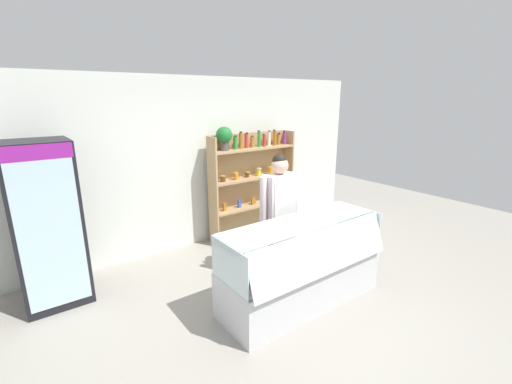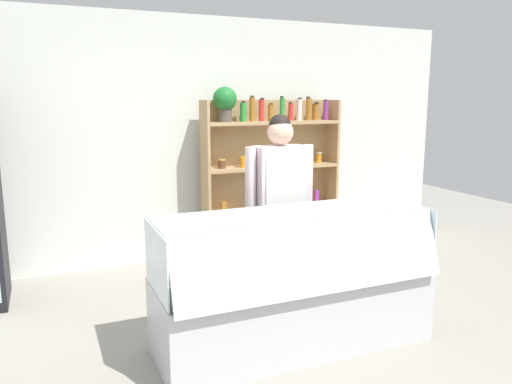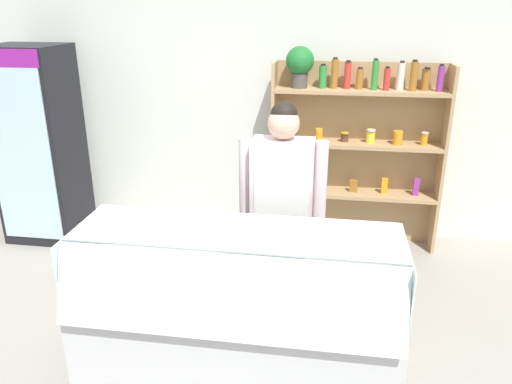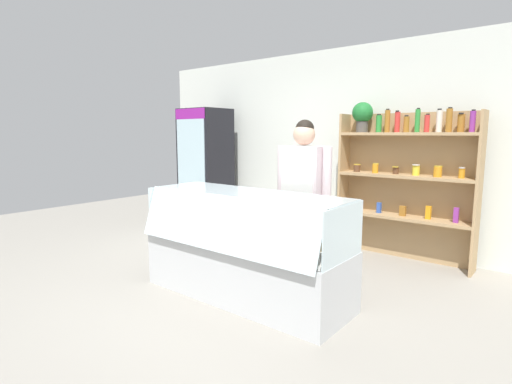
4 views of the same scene
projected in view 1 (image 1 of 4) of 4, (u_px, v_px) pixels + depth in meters
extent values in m
plane|color=gray|center=(288.00, 303.00, 4.11)|extent=(12.00, 12.00, 0.00)
cube|color=silver|center=(195.00, 163.00, 5.53)|extent=(6.80, 0.10, 2.70)
cube|color=black|center=(47.00, 225.00, 3.92)|extent=(0.70, 0.63, 1.94)
cube|color=silver|center=(51.00, 234.00, 3.67)|extent=(0.62, 0.01, 1.74)
cube|color=#8C1E8C|center=(37.00, 152.00, 3.43)|extent=(0.66, 0.01, 0.16)
cylinder|color=purple|center=(39.00, 288.00, 3.78)|extent=(0.06, 0.06, 0.19)
cylinder|color=orange|center=(59.00, 284.00, 3.90)|extent=(0.06, 0.06, 0.17)
cylinder|color=silver|center=(78.00, 278.00, 4.01)|extent=(0.07, 0.07, 0.17)
cylinder|color=purple|center=(28.00, 245.00, 3.63)|extent=(0.06, 0.06, 0.21)
cylinder|color=silver|center=(44.00, 242.00, 3.71)|extent=(0.06, 0.06, 0.21)
cylinder|color=red|center=(59.00, 239.00, 3.79)|extent=(0.06, 0.06, 0.22)
cylinder|color=orange|center=(74.00, 238.00, 3.88)|extent=(0.06, 0.06, 0.14)
cylinder|color=#3356B2|center=(22.00, 200.00, 3.51)|extent=(0.05, 0.05, 0.19)
cylinder|color=silver|center=(44.00, 196.00, 3.62)|extent=(0.06, 0.06, 0.20)
cylinder|color=orange|center=(64.00, 195.00, 3.73)|extent=(0.06, 0.06, 0.15)
cube|color=tan|center=(249.00, 184.00, 6.04)|extent=(1.62, 0.02, 1.79)
cube|color=tan|center=(213.00, 193.00, 5.48)|extent=(0.03, 0.28, 1.79)
cube|color=tan|center=(288.00, 179.00, 6.39)|extent=(0.03, 0.28, 1.79)
cube|color=tan|center=(253.00, 205.00, 6.03)|extent=(1.56, 0.28, 0.04)
cube|color=tan|center=(253.00, 178.00, 5.90)|extent=(1.56, 0.28, 0.04)
cube|color=tan|center=(253.00, 149.00, 5.76)|extent=(1.56, 0.28, 0.04)
cylinder|color=#4C4742|center=(224.00, 146.00, 5.41)|extent=(0.15, 0.15, 0.14)
sphere|color=#1E6F2D|center=(224.00, 135.00, 5.37)|extent=(0.26, 0.26, 0.26)
cylinder|color=#2D8C38|center=(235.00, 143.00, 5.53)|extent=(0.07, 0.07, 0.21)
cylinder|color=black|center=(236.00, 136.00, 5.50)|extent=(0.05, 0.05, 0.02)
cylinder|color=#9E6623|center=(241.00, 141.00, 5.58)|extent=(0.06, 0.06, 0.26)
cylinder|color=black|center=(241.00, 132.00, 5.54)|extent=(0.04, 0.04, 0.02)
cylinder|color=red|center=(246.00, 141.00, 5.66)|extent=(0.06, 0.06, 0.24)
cylinder|color=black|center=(247.00, 133.00, 5.62)|extent=(0.04, 0.04, 0.02)
cylinder|color=#9E6623|center=(252.00, 142.00, 5.73)|extent=(0.06, 0.06, 0.18)
cylinder|color=black|center=(252.00, 136.00, 5.69)|extent=(0.04, 0.04, 0.02)
cylinder|color=#2D8C38|center=(259.00, 139.00, 5.78)|extent=(0.06, 0.06, 0.26)
cylinder|color=black|center=(259.00, 131.00, 5.75)|extent=(0.04, 0.04, 0.02)
cylinder|color=red|center=(264.00, 141.00, 5.84)|extent=(0.06, 0.06, 0.19)
cylinder|color=black|center=(264.00, 135.00, 5.83)|extent=(0.04, 0.04, 0.02)
cylinder|color=silver|center=(269.00, 139.00, 5.93)|extent=(0.07, 0.07, 0.24)
cylinder|color=black|center=(269.00, 131.00, 5.89)|extent=(0.04, 0.04, 0.02)
cylinder|color=#9E6623|center=(275.00, 138.00, 5.97)|extent=(0.07, 0.07, 0.26)
cylinder|color=black|center=(274.00, 130.00, 5.94)|extent=(0.04, 0.04, 0.02)
cylinder|color=#9E6623|center=(278.00, 139.00, 6.08)|extent=(0.08, 0.08, 0.19)
cylinder|color=black|center=(279.00, 133.00, 6.03)|extent=(0.05, 0.05, 0.02)
cylinder|color=purple|center=(285.00, 138.00, 6.11)|extent=(0.06, 0.06, 0.22)
cylinder|color=black|center=(284.00, 131.00, 6.09)|extent=(0.04, 0.04, 0.02)
cylinder|color=brown|center=(223.00, 179.00, 5.53)|extent=(0.08, 0.08, 0.09)
cylinder|color=gold|center=(223.00, 176.00, 5.52)|extent=(0.09, 0.09, 0.01)
cylinder|color=orange|center=(236.00, 176.00, 5.66)|extent=(0.07, 0.07, 0.11)
cylinder|color=gold|center=(236.00, 173.00, 5.65)|extent=(0.08, 0.08, 0.01)
cylinder|color=brown|center=(247.00, 175.00, 5.83)|extent=(0.07, 0.07, 0.08)
cylinder|color=gold|center=(248.00, 172.00, 5.80)|extent=(0.07, 0.07, 0.01)
cylinder|color=yellow|center=(259.00, 172.00, 5.96)|extent=(0.08, 0.08, 0.12)
cylinder|color=silver|center=(259.00, 169.00, 5.93)|extent=(0.09, 0.09, 0.01)
cylinder|color=orange|center=(271.00, 171.00, 6.08)|extent=(0.09, 0.09, 0.11)
cylinder|color=gold|center=(270.00, 167.00, 6.07)|extent=(0.09, 0.09, 0.01)
cylinder|color=orange|center=(280.00, 169.00, 6.23)|extent=(0.07, 0.07, 0.11)
cylinder|color=silver|center=(281.00, 166.00, 6.21)|extent=(0.07, 0.07, 0.01)
cube|color=#9E6623|center=(224.00, 207.00, 5.67)|extent=(0.06, 0.04, 0.13)
cube|color=#3356B2|center=(239.00, 204.00, 5.84)|extent=(0.05, 0.04, 0.13)
cube|color=#9E6623|center=(253.00, 201.00, 6.01)|extent=(0.08, 0.05, 0.12)
cube|color=orange|center=(267.00, 197.00, 6.18)|extent=(0.06, 0.04, 0.16)
cube|color=purple|center=(279.00, 194.00, 6.34)|extent=(0.05, 0.04, 0.17)
cube|color=silver|center=(301.00, 280.00, 4.08)|extent=(2.03, 0.70, 0.55)
cube|color=white|center=(302.00, 258.00, 4.00)|extent=(1.97, 0.64, 0.03)
cube|color=silver|center=(324.00, 252.00, 3.69)|extent=(1.99, 0.16, 0.47)
cube|color=silver|center=(301.00, 222.00, 3.92)|extent=(1.99, 0.54, 0.01)
cube|color=silver|center=(229.00, 267.00, 3.37)|extent=(0.01, 0.66, 0.45)
cube|color=silver|center=(358.00, 223.00, 4.52)|extent=(0.01, 0.66, 0.45)
cube|color=beige|center=(239.00, 273.00, 3.58)|extent=(0.17, 0.12, 0.05)
cube|color=white|center=(251.00, 282.00, 3.41)|extent=(0.05, 0.03, 0.02)
cube|color=tan|center=(257.00, 267.00, 3.71)|extent=(0.17, 0.14, 0.05)
cube|color=white|center=(269.00, 274.00, 3.55)|extent=(0.05, 0.03, 0.02)
cube|color=beige|center=(274.00, 261.00, 3.85)|extent=(0.16, 0.11, 0.04)
cube|color=white|center=(287.00, 268.00, 3.69)|extent=(0.05, 0.03, 0.02)
cube|color=beige|center=(290.00, 255.00, 3.99)|extent=(0.16, 0.14, 0.06)
cube|color=white|center=(303.00, 262.00, 3.82)|extent=(0.05, 0.03, 0.02)
cube|color=beige|center=(305.00, 250.00, 4.13)|extent=(0.16, 0.14, 0.04)
cube|color=white|center=(317.00, 256.00, 3.96)|extent=(0.05, 0.03, 0.02)
cube|color=tan|center=(318.00, 245.00, 4.26)|extent=(0.16, 0.12, 0.05)
cube|color=white|center=(331.00, 251.00, 4.10)|extent=(0.05, 0.03, 0.02)
cube|color=tan|center=(331.00, 240.00, 4.40)|extent=(0.16, 0.13, 0.05)
cube|color=white|center=(344.00, 246.00, 4.24)|extent=(0.05, 0.03, 0.02)
cube|color=tan|center=(344.00, 235.00, 4.54)|extent=(0.16, 0.13, 0.05)
cube|color=white|center=(357.00, 241.00, 4.37)|extent=(0.05, 0.03, 0.02)
cylinder|color=#C1706B|center=(249.00, 277.00, 3.42)|extent=(0.18, 0.13, 0.12)
cylinder|color=#A35B4C|center=(267.00, 269.00, 3.54)|extent=(0.20, 0.16, 0.16)
cylinder|color=tan|center=(283.00, 265.00, 3.67)|extent=(0.20, 0.13, 0.11)
cylinder|color=white|center=(337.00, 239.00, 4.19)|extent=(0.07, 0.07, 0.23)
cylinder|color=white|center=(343.00, 238.00, 4.25)|extent=(0.07, 0.07, 0.23)
cylinder|color=#383D51|center=(273.00, 249.00, 4.64)|extent=(0.13, 0.13, 0.78)
cylinder|color=#383D51|center=(284.00, 246.00, 4.75)|extent=(0.13, 0.13, 0.78)
cube|color=silver|center=(279.00, 198.00, 4.50)|extent=(0.44, 0.24, 0.64)
cube|color=white|center=(285.00, 225.00, 4.50)|extent=(0.37, 0.01, 1.20)
cylinder|color=silver|center=(263.00, 199.00, 4.34)|extent=(0.09, 0.09, 0.58)
cylinder|color=silver|center=(295.00, 192.00, 4.65)|extent=(0.09, 0.09, 0.58)
sphere|color=#D8AD8E|center=(280.00, 166.00, 4.38)|extent=(0.22, 0.22, 0.22)
sphere|color=black|center=(280.00, 161.00, 4.38)|extent=(0.19, 0.19, 0.19)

